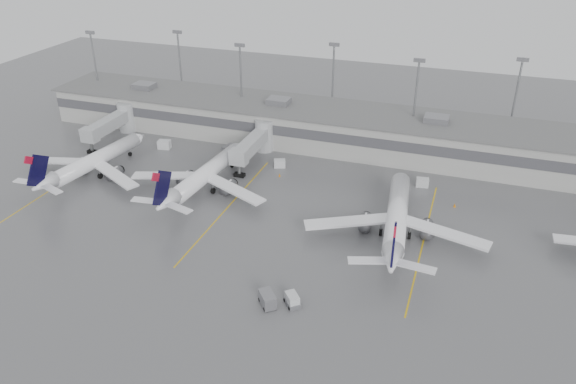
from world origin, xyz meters
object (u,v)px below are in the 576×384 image
(jet_far_left, at_px, (92,161))
(jet_mid_right, at_px, (397,217))
(baggage_tug, at_px, (292,301))
(jet_mid_left, at_px, (204,175))

(jet_far_left, bearing_deg, jet_mid_right, 5.78)
(jet_far_left, distance_m, baggage_tug, 56.71)
(jet_mid_left, xyz_separation_m, baggage_tug, (26.80, -26.73, -2.53))
(jet_mid_right, xyz_separation_m, baggage_tug, (-10.45, -22.57, -2.73))
(baggage_tug, bearing_deg, jet_mid_left, 95.31)
(baggage_tug, bearing_deg, jet_mid_right, 25.40)
(jet_far_left, relative_size, jet_mid_left, 0.97)
(jet_far_left, height_order, jet_mid_left, jet_mid_left)
(jet_mid_right, bearing_deg, jet_mid_left, 167.38)
(jet_mid_right, relative_size, baggage_tug, 10.86)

